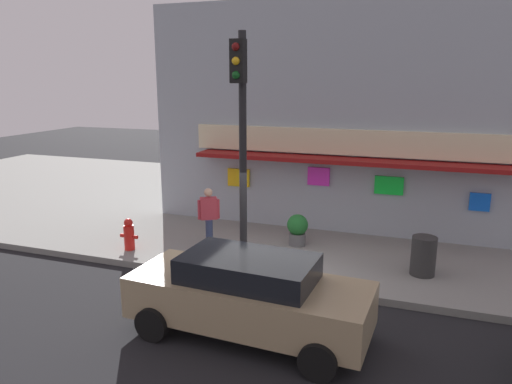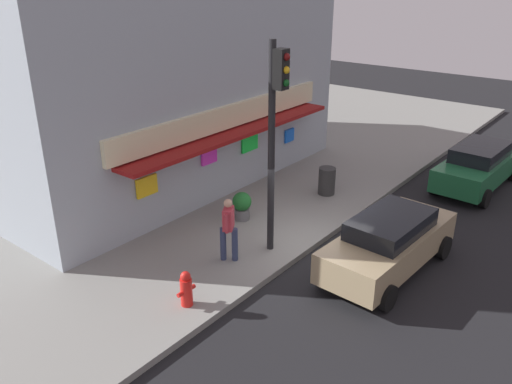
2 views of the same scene
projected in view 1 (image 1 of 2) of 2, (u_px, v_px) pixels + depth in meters
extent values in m
plane|color=black|center=(263.00, 288.00, 10.96)|extent=(58.57, 58.57, 0.00)
cube|color=gray|center=(322.00, 212.00, 16.86)|extent=(39.04, 12.91, 0.17)
cube|color=#9EA8B2|center=(371.00, 110.00, 17.36)|extent=(12.68, 8.31, 6.74)
cube|color=beige|center=(352.00, 142.00, 13.63)|extent=(9.64, 0.16, 0.74)
cube|color=maroon|center=(350.00, 161.00, 13.42)|extent=(9.13, 0.90, 0.12)
cube|color=yellow|center=(239.00, 178.00, 15.08)|extent=(0.72, 0.08, 0.56)
cube|color=#E533CC|center=(319.00, 176.00, 14.20)|extent=(0.66, 0.08, 0.54)
cube|color=#19E53F|center=(389.00, 185.00, 13.57)|extent=(0.80, 0.08, 0.52)
cube|color=blue|center=(480.00, 202.00, 12.86)|extent=(0.52, 0.08, 0.49)
cylinder|color=black|center=(243.00, 154.00, 11.31)|extent=(0.18, 0.18, 5.55)
cube|color=black|center=(238.00, 61.00, 10.59)|extent=(0.32, 0.28, 0.95)
sphere|color=maroon|center=(236.00, 47.00, 10.38)|extent=(0.18, 0.18, 0.18)
sphere|color=yellow|center=(236.00, 61.00, 10.45)|extent=(0.18, 0.18, 0.18)
sphere|color=#0F4C19|center=(236.00, 75.00, 10.52)|extent=(0.18, 0.18, 0.18)
cylinder|color=red|center=(129.00, 238.00, 12.86)|extent=(0.28, 0.28, 0.68)
sphere|color=red|center=(128.00, 223.00, 12.76)|extent=(0.23, 0.23, 0.23)
cylinder|color=red|center=(123.00, 236.00, 12.92)|extent=(0.12, 0.10, 0.10)
cylinder|color=red|center=(135.00, 237.00, 12.79)|extent=(0.12, 0.10, 0.10)
cylinder|color=#2D2D2D|center=(423.00, 256.00, 11.19)|extent=(0.57, 0.57, 0.93)
cylinder|color=navy|center=(210.00, 237.00, 12.52)|extent=(0.22, 0.22, 0.92)
cylinder|color=navy|center=(209.00, 234.00, 12.81)|extent=(0.22, 0.22, 0.92)
cube|color=#B2333F|center=(209.00, 208.00, 12.49)|extent=(0.49, 0.43, 0.57)
sphere|color=tan|center=(208.00, 192.00, 12.39)|extent=(0.22, 0.22, 0.22)
cylinder|color=#B2333F|center=(218.00, 209.00, 12.54)|extent=(0.14, 0.14, 0.51)
cylinder|color=#B2333F|center=(200.00, 210.00, 12.45)|extent=(0.14, 0.14, 0.51)
cylinder|color=#59595B|center=(297.00, 239.00, 13.23)|extent=(0.45, 0.45, 0.34)
sphere|color=#1E6628|center=(298.00, 225.00, 13.13)|extent=(0.58, 0.58, 0.58)
cube|color=#9E8966|center=(249.00, 300.00, 8.80)|extent=(4.53, 1.91, 0.79)
cube|color=black|center=(249.00, 268.00, 8.66)|extent=(2.47, 1.53, 0.45)
cylinder|color=black|center=(342.00, 315.00, 9.07)|extent=(0.65, 0.25, 0.64)
cylinder|color=black|center=(318.00, 362.00, 7.56)|extent=(0.65, 0.25, 0.64)
cylinder|color=black|center=(198.00, 288.00, 10.23)|extent=(0.65, 0.25, 0.64)
cylinder|color=black|center=(152.00, 324.00, 8.72)|extent=(0.65, 0.25, 0.64)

